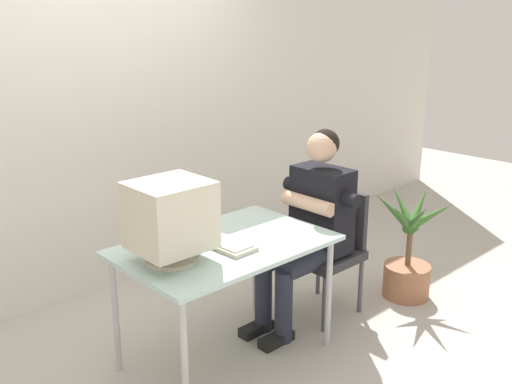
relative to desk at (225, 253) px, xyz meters
name	(u,v)px	position (x,y,z in m)	size (l,w,h in m)	color
ground_plane	(227,356)	(0.00, 0.00, -0.66)	(12.00, 12.00, 0.00)	#B2ADA3
wall_back	(130,80)	(0.30, 1.40, 0.84)	(8.00, 0.10, 3.00)	silver
desk	(225,253)	(0.00, 0.00, 0.00)	(1.18, 0.77, 0.72)	#B7B7BC
crt_monitor	(171,216)	(-0.35, 0.00, 0.30)	(0.39, 0.34, 0.42)	beige
keyboard	(222,242)	(-0.03, -0.01, 0.08)	(0.19, 0.42, 0.03)	beige
office_chair	(329,245)	(0.90, -0.01, -0.19)	(0.44, 0.44, 0.83)	#4C4C51
person_seated	(310,222)	(0.70, -0.01, 0.02)	(0.73, 0.58, 1.27)	black
potted_plant	(408,258)	(1.46, -0.28, -0.37)	(0.55, 0.50, 0.80)	#9E6647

